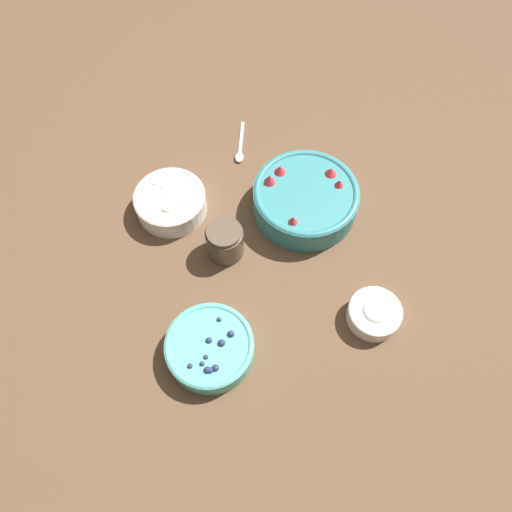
% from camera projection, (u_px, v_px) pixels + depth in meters
% --- Properties ---
extents(ground_plane, '(4.00, 4.00, 0.00)m').
position_uv_depth(ground_plane, '(263.00, 249.00, 1.13)').
color(ground_plane, brown).
extents(bowl_strawberries, '(0.24, 0.24, 0.09)m').
position_uv_depth(bowl_strawberries, '(305.00, 198.00, 1.15)').
color(bowl_strawberries, teal).
rests_on(bowl_strawberries, ground_plane).
extents(bowl_blueberries, '(0.18, 0.18, 0.06)m').
position_uv_depth(bowl_blueberries, '(210.00, 347.00, 0.99)').
color(bowl_blueberries, '#56B7A8').
rests_on(bowl_blueberries, ground_plane).
extents(bowl_bananas, '(0.16, 0.16, 0.06)m').
position_uv_depth(bowl_bananas, '(170.00, 201.00, 1.16)').
color(bowl_bananas, white).
rests_on(bowl_bananas, ground_plane).
extents(bowl_cream, '(0.11, 0.11, 0.05)m').
position_uv_depth(bowl_cream, '(374.00, 313.00, 1.03)').
color(bowl_cream, white).
rests_on(bowl_cream, ground_plane).
extents(jar_chocolate, '(0.08, 0.08, 0.09)m').
position_uv_depth(jar_chocolate, '(225.00, 242.00, 1.10)').
color(jar_chocolate, brown).
rests_on(jar_chocolate, ground_plane).
extents(spoon, '(0.12, 0.09, 0.01)m').
position_uv_depth(spoon, '(240.00, 150.00, 1.27)').
color(spoon, silver).
rests_on(spoon, ground_plane).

